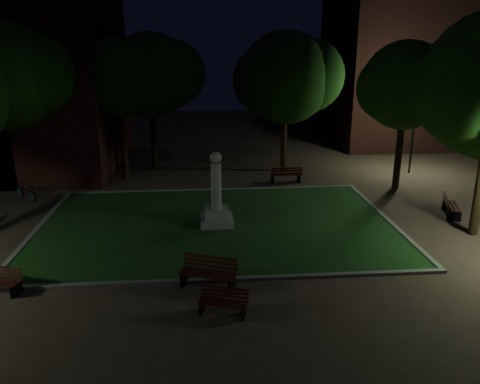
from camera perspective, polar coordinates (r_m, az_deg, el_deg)
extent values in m
plane|color=#4F3A2D|center=(18.59, -2.61, -6.32)|extent=(80.00, 80.00, 0.00)
cube|color=#20481A|center=(20.43, -2.84, -3.97)|extent=(15.00, 10.00, 0.08)
cube|color=slate|center=(15.78, -2.16, -10.63)|extent=(15.40, 0.20, 0.12)
cube|color=slate|center=(25.24, -3.27, 0.27)|extent=(15.40, 0.20, 0.12)
cube|color=slate|center=(21.58, -23.50, -4.21)|extent=(0.20, 10.00, 0.12)
cube|color=slate|center=(21.99, 17.39, -3.14)|extent=(0.20, 10.00, 0.12)
cube|color=gray|center=(20.36, -2.85, -3.47)|extent=(1.40, 1.40, 0.30)
cube|color=gray|center=(20.24, -2.87, -2.55)|extent=(1.00, 1.00, 0.40)
cylinder|color=gray|center=(19.86, -2.92, 0.71)|extent=(0.44, 0.44, 2.00)
sphere|color=gray|center=(19.54, -2.97, 4.22)|extent=(0.50, 0.50, 0.50)
cube|color=#4A201A|center=(41.45, 22.54, 14.06)|extent=(16.00, 10.00, 12.00)
cylinder|color=black|center=(27.81, -14.01, 6.04)|extent=(0.36, 0.36, 4.51)
sphere|color=#1C4811|center=(27.37, -14.56, 13.35)|extent=(4.34, 4.34, 4.34)
sphere|color=#1C4811|center=(27.41, -12.21, 13.72)|extent=(3.47, 3.47, 3.47)
sphere|color=#1C4811|center=(27.24, -16.49, 12.97)|extent=(3.25, 3.25, 3.25)
cylinder|color=black|center=(29.06, 5.35, 6.47)|extent=(0.36, 0.36, 4.03)
sphere|color=#1C4811|center=(28.61, 5.56, 13.69)|extent=(5.49, 5.49, 5.49)
sphere|color=#1C4811|center=(29.07, 8.24, 13.85)|extent=(4.39, 4.39, 4.39)
sphere|color=#1C4811|center=(28.14, 3.40, 13.48)|extent=(4.12, 4.12, 4.12)
cylinder|color=black|center=(26.57, 18.80, 4.74)|extent=(0.36, 0.36, 4.16)
sphere|color=#1C4811|center=(26.09, 19.54, 12.15)|extent=(4.57, 4.57, 4.57)
sphere|color=#1C4811|center=(26.74, 21.68, 12.25)|extent=(3.66, 3.66, 3.66)
sphere|color=#1C4811|center=(25.46, 17.87, 11.98)|extent=(3.43, 3.43, 3.43)
cylinder|color=black|center=(21.12, 27.23, 0.89)|extent=(0.36, 0.36, 4.35)
sphere|color=#1C4811|center=(19.65, 26.35, 11.20)|extent=(4.26, 4.26, 4.26)
cylinder|color=black|center=(27.80, -25.39, 4.70)|extent=(0.36, 0.36, 4.35)
sphere|color=#1C4811|center=(27.33, -26.45, 12.58)|extent=(5.58, 5.58, 5.58)
sphere|color=#1C4811|center=(27.05, -23.51, 13.12)|extent=(4.46, 4.46, 4.46)
cylinder|color=black|center=(29.67, -10.49, 6.72)|extent=(0.36, 0.36, 4.27)
sphere|color=#1C4811|center=(29.23, -10.89, 13.78)|extent=(5.07, 5.07, 5.07)
sphere|color=#1C4811|center=(29.33, -8.32, 14.11)|extent=(4.06, 4.06, 4.06)
sphere|color=#1C4811|center=(29.06, -12.98, 13.44)|extent=(3.81, 3.81, 3.81)
cylinder|color=black|center=(29.86, -26.62, 4.95)|extent=(0.12, 0.12, 3.98)
cylinder|color=black|center=(29.56, -27.14, 8.71)|extent=(0.90, 0.08, 0.08)
sphere|color=#D8FFD8|center=(29.40, -26.32, 8.78)|extent=(0.28, 0.28, 0.28)
cylinder|color=black|center=(30.19, 20.29, 5.99)|extent=(0.12, 0.12, 4.14)
cylinder|color=black|center=(29.89, 20.71, 9.88)|extent=(0.90, 0.08, 0.08)
sphere|color=#D8FFD8|center=(29.70, 19.91, 9.92)|extent=(0.28, 0.28, 0.28)
sphere|color=#D8FFD8|center=(30.08, 21.49, 9.83)|extent=(0.28, 0.28, 0.28)
cube|color=black|center=(15.59, -6.75, -10.32)|extent=(0.29, 0.61, 0.50)
cube|color=black|center=(15.09, -1.01, -11.18)|extent=(0.29, 0.61, 0.50)
cube|color=#3A130D|center=(14.99, -4.28, -10.30)|extent=(1.75, 0.76, 0.05)
cube|color=#3A130D|center=(15.12, -4.07, -10.03)|extent=(1.75, 0.76, 0.05)
cube|color=#3A130D|center=(15.26, -3.86, -9.76)|extent=(1.75, 0.76, 0.05)
cube|color=#3A130D|center=(15.39, -3.65, -9.50)|extent=(1.75, 0.76, 0.05)
cube|color=#3A130D|center=(15.40, -3.57, -9.01)|extent=(1.74, 0.72, 0.11)
cube|color=#3A130D|center=(15.33, -3.58, -8.48)|extent=(1.74, 0.72, 0.11)
cube|color=#3A130D|center=(15.26, -3.59, -7.93)|extent=(1.74, 0.72, 0.11)
cube|color=black|center=(14.11, -4.62, -13.70)|extent=(0.20, 0.48, 0.39)
cube|color=black|center=(13.83, 0.50, -14.33)|extent=(0.20, 0.48, 0.39)
cube|color=#3A130D|center=(13.69, -2.31, -13.71)|extent=(1.39, 0.50, 0.04)
cube|color=#3A130D|center=(13.79, -2.18, -13.45)|extent=(1.39, 0.50, 0.04)
cube|color=#3A130D|center=(13.89, -2.04, -13.19)|extent=(1.39, 0.50, 0.04)
cube|color=#3A130D|center=(14.00, -1.91, -12.94)|extent=(1.39, 0.50, 0.04)
cube|color=#3A130D|center=(14.00, -1.86, -12.51)|extent=(1.38, 0.47, 0.09)
cube|color=#3A130D|center=(13.94, -1.87, -12.07)|extent=(1.38, 0.47, 0.09)
cube|color=#3A130D|center=(13.88, -1.87, -11.62)|extent=(1.38, 0.47, 0.09)
cube|color=black|center=(16.46, -25.62, -10.66)|extent=(0.22, 0.50, 0.41)
cube|color=#3A130D|center=(16.89, -27.04, -9.33)|extent=(1.43, 0.57, 0.04)
cube|color=#3A130D|center=(16.89, -26.96, -8.97)|extent=(1.42, 0.54, 0.09)
cube|color=#3A130D|center=(16.84, -27.02, -8.57)|extent=(1.42, 0.54, 0.09)
cube|color=#3A130D|center=(16.79, -27.08, -8.17)|extent=(1.42, 0.54, 0.09)
cube|color=black|center=(22.87, 24.65, -2.72)|extent=(0.57, 0.25, 0.47)
cube|color=black|center=(24.26, 24.08, -1.55)|extent=(0.57, 0.25, 0.47)
cube|color=#3A130D|center=(23.54, 24.98, -1.59)|extent=(0.64, 1.63, 0.04)
cube|color=#3A130D|center=(23.51, 24.63, -1.57)|extent=(0.64, 1.63, 0.04)
cube|color=#3A130D|center=(23.48, 24.28, -1.54)|extent=(0.64, 1.63, 0.04)
cube|color=#3A130D|center=(23.45, 23.92, -1.52)|extent=(0.64, 1.63, 0.04)
cube|color=#3A130D|center=(23.41, 23.80, -1.26)|extent=(0.61, 1.62, 0.10)
cube|color=#3A130D|center=(23.37, 23.84, -0.92)|extent=(0.61, 1.62, 0.10)
cube|color=#3A130D|center=(23.32, 23.89, -0.57)|extent=(0.61, 1.62, 0.10)
cube|color=black|center=(27.02, 7.18, 1.71)|extent=(0.08, 0.60, 0.48)
cube|color=black|center=(26.72, 3.99, 1.63)|extent=(0.08, 0.60, 0.48)
cube|color=#3A130D|center=(27.02, 5.51, 2.32)|extent=(1.75, 0.14, 0.04)
cube|color=#3A130D|center=(26.88, 5.57, 2.24)|extent=(1.75, 0.14, 0.04)
cube|color=#3A130D|center=(26.73, 5.64, 2.15)|extent=(1.75, 0.14, 0.04)
cube|color=#3A130D|center=(26.59, 5.70, 2.07)|extent=(1.75, 0.14, 0.04)
cube|color=#3A130D|center=(26.50, 5.74, 2.26)|extent=(1.75, 0.10, 0.11)
cube|color=#3A130D|center=(26.46, 5.75, 2.58)|extent=(1.75, 0.10, 0.11)
cube|color=#3A130D|center=(26.42, 5.76, 2.90)|extent=(1.75, 0.10, 0.11)
imported|color=black|center=(25.96, -24.60, 0.00)|extent=(1.60, 1.44, 0.84)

